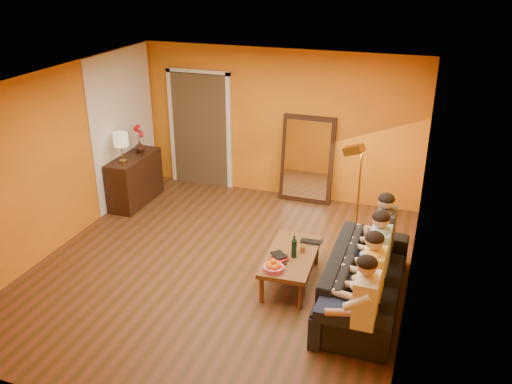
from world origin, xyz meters
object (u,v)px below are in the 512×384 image
(table_lamp, at_px, (122,148))
(wine_bottle, at_px, (294,246))
(person_far_right, at_px, (384,236))
(mirror_frame, at_px, (307,159))
(sideboard, at_px, (135,179))
(vase, at_px, (140,147))
(person_far_left, at_px, (365,307))
(dog, at_px, (363,252))
(coffee_table, at_px, (291,268))
(tumbler, at_px, (302,249))
(floor_lamp, at_px, (359,192))
(person_mid_left, at_px, (372,280))
(sofa, at_px, (365,278))
(person_mid_right, at_px, (379,257))
(laptop, at_px, (311,243))

(table_lamp, relative_size, wine_bottle, 1.65)
(person_far_right, xyz_separation_m, wine_bottle, (-1.07, -0.58, -0.03))
(mirror_frame, distance_m, sideboard, 3.01)
(person_far_right, distance_m, vase, 4.57)
(person_far_left, bearing_deg, mirror_frame, 112.79)
(person_far_left, bearing_deg, person_far_right, 90.00)
(mirror_frame, distance_m, person_far_right, 2.64)
(dog, relative_size, person_far_right, 0.56)
(mirror_frame, xyz_separation_m, coffee_table, (0.46, -2.64, -0.55))
(tumbler, bearing_deg, wine_bottle, -112.38)
(floor_lamp, height_order, wine_bottle, floor_lamp)
(sideboard, bearing_deg, person_mid_left, -25.99)
(person_far_right, height_order, tumbler, person_far_right)
(sideboard, height_order, person_far_left, person_far_left)
(person_far_right, bearing_deg, wine_bottle, -151.33)
(floor_lamp, height_order, person_far_left, floor_lamp)
(sofa, distance_m, coffee_table, 1.00)
(table_lamp, relative_size, sofa, 0.23)
(floor_lamp, xyz_separation_m, person_mid_right, (0.52, -1.64, -0.11))
(person_mid_left, bearing_deg, floor_lamp, 103.33)
(vase, bearing_deg, coffee_table, -29.13)
(sofa, height_order, wine_bottle, wine_bottle)
(person_far_left, relative_size, wine_bottle, 3.94)
(table_lamp, distance_m, vase, 0.57)
(coffee_table, xyz_separation_m, person_far_right, (1.12, 0.53, 0.40))
(person_far_right, bearing_deg, dog, -171.53)
(laptop, bearing_deg, person_far_right, 8.48)
(person_mid_left, height_order, vase, person_mid_left)
(sofa, xyz_separation_m, wine_bottle, (-0.94, 0.07, 0.25))
(wine_bottle, bearing_deg, person_far_left, -45.02)
(mirror_frame, height_order, sofa, mirror_frame)
(table_lamp, height_order, person_mid_left, table_lamp)
(sofa, relative_size, person_mid_left, 1.85)
(table_lamp, height_order, person_far_left, table_lamp)
(coffee_table, height_order, wine_bottle, wine_bottle)
(table_lamp, relative_size, person_far_right, 0.42)
(sideboard, height_order, person_mid_left, person_mid_left)
(floor_lamp, relative_size, person_mid_right, 1.18)
(person_mid_left, bearing_deg, table_lamp, 157.28)
(floor_lamp, bearing_deg, sofa, -62.81)
(sofa, height_order, person_mid_right, person_mid_right)
(person_mid_right, relative_size, laptop, 3.99)
(dog, distance_m, person_mid_left, 1.12)
(person_mid_left, bearing_deg, person_far_right, 90.00)
(person_mid_left, distance_m, wine_bottle, 1.19)
(laptop, bearing_deg, mirror_frame, 103.10)
(sideboard, xyz_separation_m, person_mid_right, (4.37, -1.58, 0.18))
(table_lamp, distance_m, laptop, 3.62)
(person_far_left, xyz_separation_m, tumbler, (-1.00, 1.24, -0.15))
(dog, height_order, tumbler, dog)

